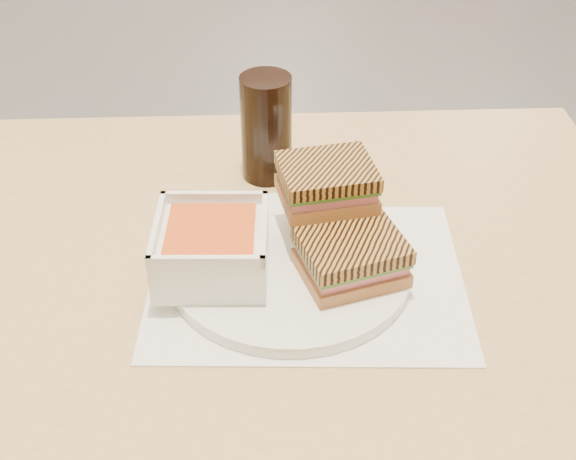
{
  "coord_description": "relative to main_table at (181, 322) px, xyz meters",
  "views": [
    {
      "loc": [
        -0.05,
        -2.67,
        1.33
      ],
      "look_at": [
        0.01,
        -2.0,
        0.82
      ],
      "focal_mm": 47.39,
      "sensor_mm": 36.0,
      "label": 1
    }
  ],
  "objects": [
    {
      "name": "cola_glass",
      "position": [
        0.13,
        0.17,
        0.19
      ],
      "size": [
        0.07,
        0.07,
        0.15
      ],
      "color": "black",
      "rests_on": "main_table"
    },
    {
      "name": "panini_lower",
      "position": [
        0.2,
        -0.08,
        0.16
      ],
      "size": [
        0.13,
        0.12,
        0.05
      ],
      "color": "#9B6737",
      "rests_on": "plate"
    },
    {
      "name": "main_table",
      "position": [
        0.0,
        0.0,
        0.0
      ],
      "size": [
        1.23,
        0.76,
        0.75
      ],
      "color": "tan",
      "rests_on": "ground"
    },
    {
      "name": "tray_liner",
      "position": [
        0.16,
        -0.06,
        0.11
      ],
      "size": [
        0.39,
        0.32,
        0.0
      ],
      "color": "white",
      "rests_on": "main_table"
    },
    {
      "name": "soup_bowl",
      "position": [
        0.05,
        -0.05,
        0.16
      ],
      "size": [
        0.14,
        0.14,
        0.07
      ],
      "color": "white",
      "rests_on": "plate"
    },
    {
      "name": "panini_upper",
      "position": [
        0.19,
        0.0,
        0.21
      ],
      "size": [
        0.12,
        0.1,
        0.05
      ],
      "color": "#9B6737",
      "rests_on": "panini_lower"
    },
    {
      "name": "plate",
      "position": [
        0.14,
        -0.05,
        0.12
      ],
      "size": [
        0.29,
        0.29,
        0.02
      ],
      "color": "white",
      "rests_on": "tray_liner"
    }
  ]
}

